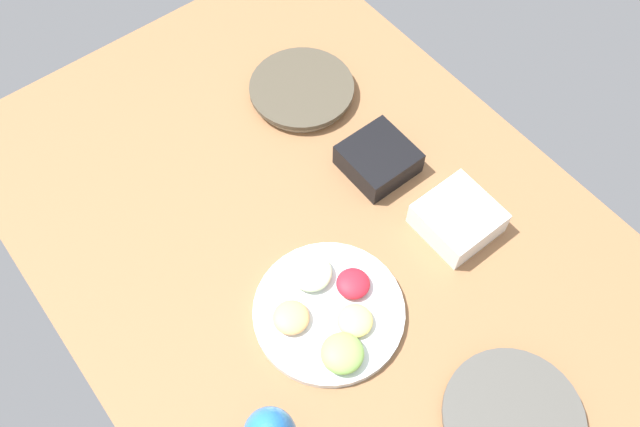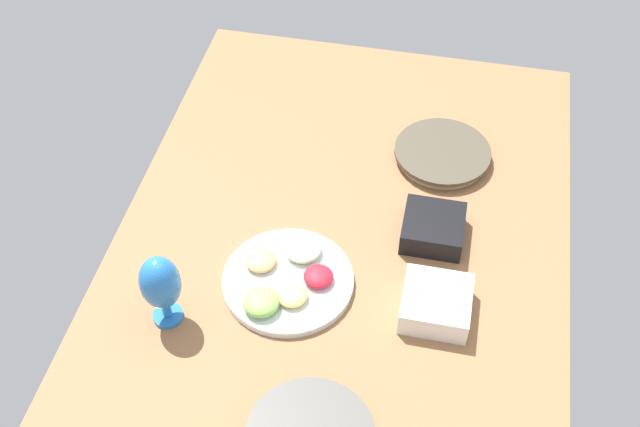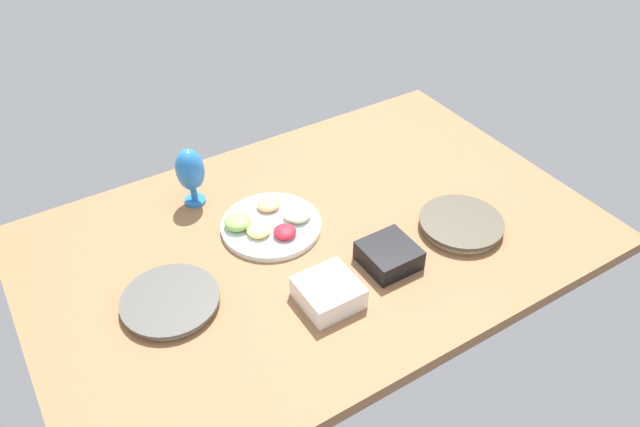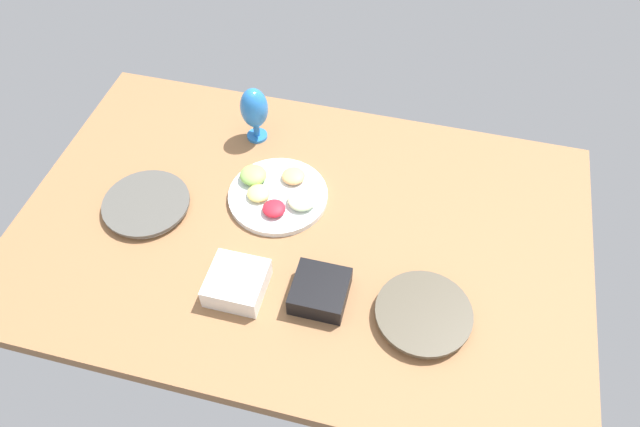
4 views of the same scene
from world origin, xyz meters
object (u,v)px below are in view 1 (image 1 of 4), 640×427
(square_bowl_black, at_px, (378,158))
(square_bowl_white, at_px, (458,218))
(fruit_platter, at_px, (329,311))
(dinner_plate_left, at_px, (513,419))
(dinner_plate_right, at_px, (302,90))

(square_bowl_black, xyz_separation_m, square_bowl_white, (-0.21, -0.03, 0.00))
(fruit_platter, height_order, square_bowl_white, square_bowl_white)
(dinner_plate_left, height_order, square_bowl_black, square_bowl_black)
(dinner_plate_right, relative_size, square_bowl_black, 1.75)
(dinner_plate_left, relative_size, fruit_platter, 0.86)
(fruit_platter, bearing_deg, dinner_plate_right, -31.97)
(fruit_platter, bearing_deg, square_bowl_white, -91.47)
(dinner_plate_left, distance_m, square_bowl_white, 0.40)
(square_bowl_black, height_order, square_bowl_white, square_bowl_white)
(dinner_plate_left, xyz_separation_m, square_bowl_white, (0.35, -0.20, 0.02))
(dinner_plate_left, distance_m, fruit_platter, 0.38)
(square_bowl_white, bearing_deg, square_bowl_black, 8.00)
(fruit_platter, bearing_deg, square_bowl_black, -55.55)
(square_bowl_white, bearing_deg, dinner_plate_right, 4.16)
(fruit_platter, distance_m, square_bowl_black, 0.36)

